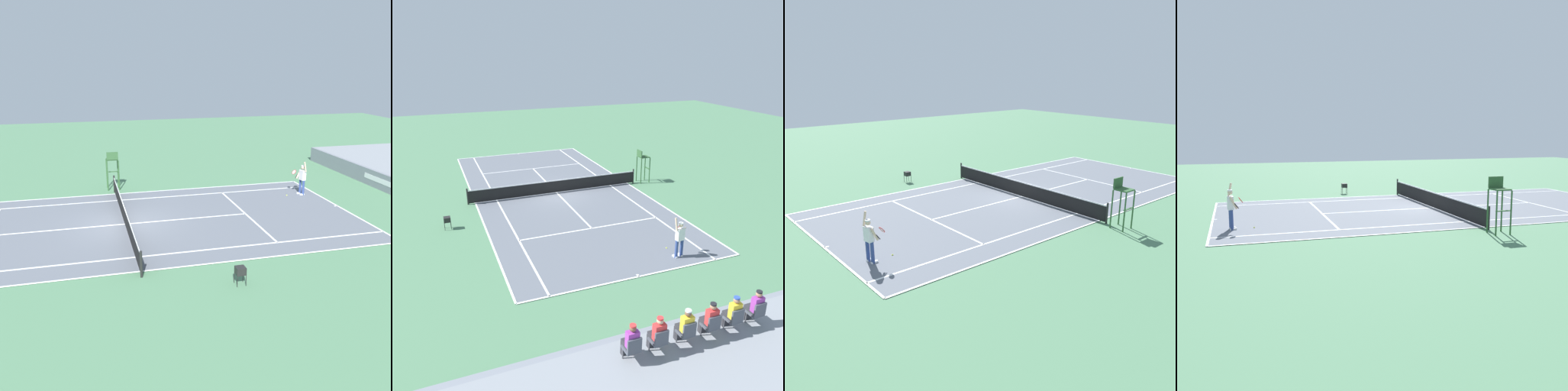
% 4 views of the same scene
% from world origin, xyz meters
% --- Properties ---
extents(ground_plane, '(80.00, 80.00, 0.00)m').
position_xyz_m(ground_plane, '(0.00, 0.00, 0.00)').
color(ground_plane, '#4C7A56').
extents(court, '(11.08, 23.88, 0.03)m').
position_xyz_m(court, '(0.00, 0.00, 0.01)').
color(court, slate).
rests_on(court, ground).
extents(net, '(11.98, 0.10, 1.07)m').
position_xyz_m(net, '(0.00, 0.00, 0.52)').
color(net, black).
rests_on(net, ground).
extents(tennis_player, '(0.75, 0.70, 2.08)m').
position_xyz_m(tennis_player, '(-2.63, 10.97, 0.99)').
color(tennis_player, navy).
rests_on(tennis_player, ground).
extents(tennis_ball, '(0.07, 0.07, 0.07)m').
position_xyz_m(tennis_ball, '(-2.58, 10.01, 0.03)').
color(tennis_ball, '#D1E533').
rests_on(tennis_ball, ground).
extents(umpire_chair, '(0.77, 0.77, 2.44)m').
position_xyz_m(umpire_chair, '(-6.68, 0.00, 1.56)').
color(umpire_chair, '#2D562D').
rests_on(umpire_chair, ground).
extents(ball_hopper, '(0.36, 0.36, 0.70)m').
position_xyz_m(ball_hopper, '(7.43, 3.43, 0.57)').
color(ball_hopper, black).
rests_on(ball_hopper, ground).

